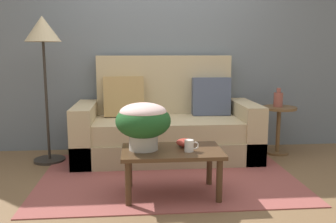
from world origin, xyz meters
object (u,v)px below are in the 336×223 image
side_table (279,121)px  coffee_mug (189,146)px  coffee_table (172,157)px  floor_lamp (43,42)px  table_vase (278,99)px  potted_plant (143,121)px  snack_bowl (185,142)px  couch (166,127)px

side_table → coffee_mug: side_table is taller
coffee_table → coffee_mug: size_ratio=6.98×
coffee_table → floor_lamp: (-1.29, 1.09, 0.99)m
floor_lamp → table_vase: (2.69, 0.10, -0.67)m
floor_lamp → potted_plant: 1.64m
side_table → coffee_mug: 1.78m
potted_plant → snack_bowl: bearing=8.4°
couch → table_vase: 1.39m
coffee_mug → snack_bowl: size_ratio=0.82×
floor_lamp → coffee_mug: 2.05m
couch → table_vase: couch is taller
side_table → potted_plant: potted_plant is taller
couch → snack_bowl: 1.09m
coffee_table → coffee_mug: 0.19m
couch → floor_lamp: 1.67m
floor_lamp → potted_plant: (1.05, -1.07, -0.68)m
potted_plant → floor_lamp: bearing=134.6°
coffee_table → floor_lamp: bearing=139.8°
coffee_mug → snack_bowl: coffee_mug is taller
floor_lamp → coffee_mug: (1.43, -1.16, -0.88)m
floor_lamp → side_table: bearing=1.8°
side_table → table_vase: size_ratio=2.57×
potted_plant → table_vase: potted_plant is taller
potted_plant → snack_bowl: potted_plant is taller
coffee_table → side_table: 1.84m
couch → floor_lamp: bearing=-176.9°
side_table → coffee_mug: bearing=-135.6°
coffee_table → table_vase: table_vase is taller
coffee_table → snack_bowl: size_ratio=5.71×
couch → coffee_table: 1.16m
coffee_table → side_table: bearing=39.7°
couch → snack_bowl: (0.07, -1.08, 0.09)m
coffee_mug → table_vase: size_ratio=0.54×
side_table → floor_lamp: (-2.71, -0.08, 0.94)m
snack_bowl → side_table: bearing=40.3°
floor_lamp → table_vase: bearing=2.0°
coffee_table → couch: bearing=87.6°
potted_plant → coffee_table: bearing=-6.3°
couch → potted_plant: couch is taller
couch → coffee_mug: 1.24m
coffee_table → coffee_mug: (0.14, -0.07, 0.11)m
side_table → potted_plant: bearing=-145.3°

